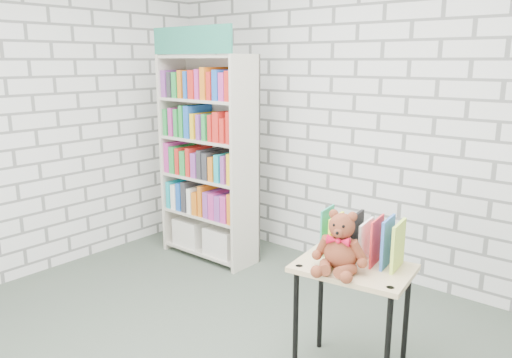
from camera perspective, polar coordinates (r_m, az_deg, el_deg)
The scene contains 5 objects.
room_shell at distance 2.60m, azimuth -5.97°, elevation 12.45°, with size 4.52×4.02×2.81m.
bookshelf at distance 4.60m, azimuth -5.45°, elevation 2.52°, with size 0.94×0.36×2.11m.
display_table at distance 2.96m, azimuth 10.99°, elevation -11.44°, with size 0.70×0.53×0.69m.
table_books at distance 2.96m, azimuth 11.92°, elevation -6.63°, with size 0.47×0.26×0.27m.
teddy_bear at distance 2.80m, azimuth 9.59°, elevation -7.70°, with size 0.31×0.30×0.34m.
Camera 1 is at (1.86, -1.82, 1.82)m, focal length 35.00 mm.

